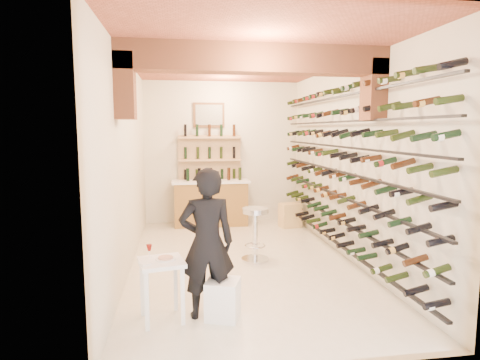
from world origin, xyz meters
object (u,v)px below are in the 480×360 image
at_px(crate_lower, 290,221).
at_px(person, 207,243).
at_px(back_counter, 211,202).
at_px(white_stool, 223,299).
at_px(wine_rack, 336,165).
at_px(chrome_barstool, 255,230).
at_px(tasting_table, 161,271).

bearing_deg(crate_lower, person, -117.64).
bearing_deg(back_counter, white_stool, -92.88).
distance_m(wine_rack, chrome_barstool, 1.68).
bearing_deg(tasting_table, chrome_barstool, 41.28).
height_order(back_counter, person, person).
distance_m(white_stool, person, 0.66).
bearing_deg(chrome_barstool, white_stool, -110.78).
distance_m(white_stool, chrome_barstool, 2.11).
distance_m(wine_rack, person, 2.95).
relative_size(white_stool, crate_lower, 0.99).
bearing_deg(person, tasting_table, -1.29).
bearing_deg(person, back_counter, -97.96).
distance_m(person, crate_lower, 4.58).
xyz_separation_m(back_counter, person, (-0.40, -4.46, 0.32)).
height_order(back_counter, crate_lower, back_counter).
xyz_separation_m(wine_rack, tasting_table, (-2.74, -1.82, -0.98)).
relative_size(tasting_table, crate_lower, 1.88).
height_order(back_counter, tasting_table, back_counter).
height_order(wine_rack, back_counter, wine_rack).
bearing_deg(white_stool, tasting_table, 174.89).
xyz_separation_m(tasting_table, white_stool, (0.68, -0.06, -0.34)).
distance_m(back_counter, white_stool, 4.55).
height_order(wine_rack, person, wine_rack).
distance_m(chrome_barstool, crate_lower, 2.46).
bearing_deg(crate_lower, white_stool, -115.28).
relative_size(wine_rack, tasting_table, 6.81).
bearing_deg(chrome_barstool, crate_lower, 60.85).
relative_size(white_stool, person, 0.26).
xyz_separation_m(back_counter, crate_lower, (1.70, -0.45, -0.40)).
bearing_deg(person, chrome_barstool, -118.72).
xyz_separation_m(wine_rack, person, (-2.23, -1.81, -0.69)).
bearing_deg(wine_rack, person, -140.96).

